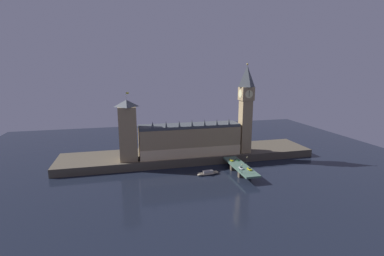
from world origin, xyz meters
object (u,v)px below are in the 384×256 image
(victoria_tower, at_px, (128,130))
(street_lamp_mid, at_px, (247,160))
(car_northbound_trail, at_px, (241,168))
(car_southbound_lead, at_px, (249,169))
(pedestrian_near_rail, at_px, (240,170))
(car_northbound_lead, at_px, (231,160))
(car_southbound_trail, at_px, (237,160))
(street_lamp_near, at_px, (242,167))
(clock_tower, at_px, (246,106))
(boat_upstream, at_px, (208,173))
(pedestrian_mid_walk, at_px, (244,162))

(victoria_tower, distance_m, street_lamp_mid, 95.94)
(car_northbound_trail, xyz_separation_m, car_southbound_lead, (4.93, -3.62, 0.05))
(car_southbound_lead, distance_m, pedestrian_near_rail, 7.40)
(car_northbound_lead, xyz_separation_m, car_southbound_trail, (4.93, -0.31, -0.06))
(car_northbound_trail, bearing_deg, street_lamp_near, -109.64)
(clock_tower, bearing_deg, car_northbound_lead, -135.99)
(clock_tower, relative_size, boat_upstream, 4.28)
(car_northbound_lead, xyz_separation_m, pedestrian_mid_walk, (7.39, -8.75, 0.19))
(pedestrian_mid_walk, xyz_separation_m, street_lamp_mid, (0.40, -3.65, 3.40))
(car_northbound_trail, height_order, street_lamp_mid, street_lamp_mid)
(victoria_tower, relative_size, car_northbound_trail, 11.72)
(car_northbound_lead, height_order, pedestrian_mid_walk, pedestrian_mid_walk)
(car_northbound_lead, bearing_deg, clock_tower, 44.01)
(street_lamp_near, bearing_deg, street_lamp_mid, 54.09)
(car_southbound_trail, distance_m, pedestrian_near_rail, 23.57)
(car_northbound_trail, xyz_separation_m, street_lamp_mid, (7.79, 6.69, 3.63))
(victoria_tower, height_order, boat_upstream, victoria_tower)
(car_northbound_lead, relative_size, car_southbound_lead, 0.99)
(car_northbound_lead, bearing_deg, pedestrian_near_rail, -96.20)
(car_southbound_lead, relative_size, boat_upstream, 0.27)
(car_northbound_lead, distance_m, pedestrian_mid_walk, 11.46)
(clock_tower, xyz_separation_m, car_northbound_lead, (-19.29, -18.64, -40.33))
(pedestrian_mid_walk, bearing_deg, street_lamp_mid, -83.75)
(pedestrian_near_rail, distance_m, pedestrian_mid_walk, 17.07)
(street_lamp_mid, relative_size, boat_upstream, 0.38)
(car_northbound_trail, height_order, car_southbound_trail, car_northbound_trail)
(street_lamp_near, bearing_deg, boat_upstream, 137.97)
(pedestrian_near_rail, relative_size, street_lamp_near, 0.28)
(car_southbound_trail, distance_m, boat_upstream, 29.43)
(car_southbound_lead, relative_size, street_lamp_mid, 0.70)
(car_southbound_lead, height_order, street_lamp_near, street_lamp_near)
(boat_upstream, bearing_deg, clock_tower, 33.87)
(victoria_tower, height_order, street_lamp_mid, victoria_tower)
(street_lamp_mid, bearing_deg, victoria_tower, 159.15)
(victoria_tower, distance_m, boat_upstream, 71.33)
(car_southbound_trail, bearing_deg, car_northbound_lead, 176.41)
(car_southbound_lead, bearing_deg, car_southbound_trail, 90.00)
(victoria_tower, xyz_separation_m, car_northbound_lead, (79.79, -20.96, -24.12))
(pedestrian_near_rail, relative_size, street_lamp_mid, 0.27)
(pedestrian_mid_walk, bearing_deg, clock_tower, 66.52)
(car_northbound_lead, distance_m, boat_upstream, 25.03)
(car_southbound_trail, xyz_separation_m, street_lamp_near, (-7.79, -26.81, 3.56))
(pedestrian_near_rail, xyz_separation_m, boat_upstream, (-20.04, 13.26, -5.90))
(car_northbound_lead, xyz_separation_m, street_lamp_near, (-2.86, -27.12, 3.50))
(pedestrian_mid_walk, bearing_deg, car_southbound_lead, -100.01)
(boat_upstream, bearing_deg, car_northbound_lead, 22.72)
(car_southbound_trail, distance_m, street_lamp_mid, 12.95)
(victoria_tower, height_order, car_southbound_trail, victoria_tower)
(car_northbound_lead, height_order, street_lamp_near, street_lamp_near)
(car_southbound_lead, bearing_deg, pedestrian_near_rail, 179.77)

